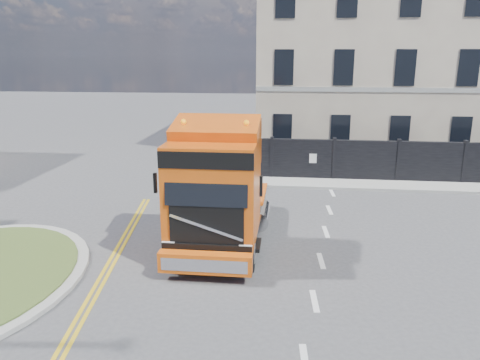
# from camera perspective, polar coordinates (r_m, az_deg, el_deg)

# --- Properties ---
(ground) EXTENTS (120.00, 120.00, 0.00)m
(ground) POSITION_cam_1_polar(r_m,az_deg,el_deg) (14.82, -1.83, -8.63)
(ground) COLOR #424244
(ground) RESTS_ON ground
(hoarding_fence) EXTENTS (18.80, 0.25, 2.00)m
(hoarding_fence) POSITION_cam_1_polar(r_m,az_deg,el_deg) (23.40, 17.58, 2.15)
(hoarding_fence) COLOR black
(hoarding_fence) RESTS_ON ground
(georgian_building) EXTENTS (12.30, 10.30, 12.80)m
(georgian_building) POSITION_cam_1_polar(r_m,az_deg,el_deg) (30.18, 14.59, 14.28)
(georgian_building) COLOR beige
(georgian_building) RESTS_ON ground
(pavement_far) EXTENTS (20.00, 1.60, 0.12)m
(pavement_far) POSITION_cam_1_polar(r_m,az_deg,el_deg) (22.67, 16.44, -0.62)
(pavement_far) COLOR #969691
(pavement_far) RESTS_ON ground
(truck) EXTENTS (2.56, 6.77, 4.05)m
(truck) POSITION_cam_1_polar(r_m,az_deg,el_deg) (14.37, -2.72, -1.68)
(truck) COLOR black
(truck) RESTS_ON ground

